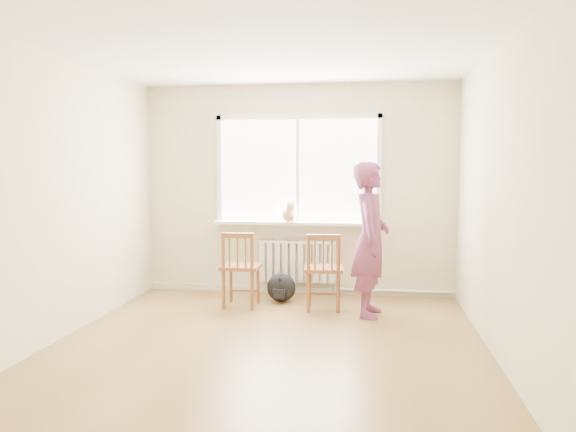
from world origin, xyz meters
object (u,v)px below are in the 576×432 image
at_px(chair_left, 240,269).
at_px(chair_right, 323,271).
at_px(person, 370,239).
at_px(backpack, 281,288).
at_px(cat, 289,213).

bearing_deg(chair_left, chair_right, -178.84).
relative_size(person, backpack, 4.82).
bearing_deg(cat, chair_left, -144.39).
relative_size(chair_right, person, 0.52).
distance_m(chair_right, backpack, 0.69).
height_order(person, cat, person).
bearing_deg(cat, backpack, -116.86).
height_order(chair_right, cat, cat).
bearing_deg(backpack, cat, 80.94).
xyz_separation_m(chair_left, chair_right, (0.98, 0.01, -0.00)).
xyz_separation_m(chair_right, person, (0.53, -0.15, 0.40)).
relative_size(chair_left, backpack, 2.54).
relative_size(chair_left, person, 0.53).
bearing_deg(person, backpack, 70.19).
bearing_deg(chair_left, backpack, -142.02).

